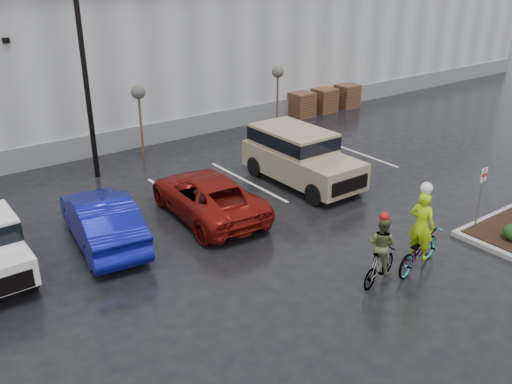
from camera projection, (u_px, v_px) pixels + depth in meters
ground at (401, 272)px, 15.02m from camera, size 120.00×120.00×0.00m
warehouse at (91, 46)px, 29.81m from camera, size 60.50×15.50×7.20m
lamppost at (80, 29)px, 19.44m from camera, size 0.50×1.00×9.22m
sapling_mid at (139, 96)px, 22.71m from camera, size 0.60×0.60×3.20m
sapling_east at (278, 75)px, 26.83m from camera, size 0.60×0.60×3.20m
pallet_stack_a at (301, 105)px, 29.75m from camera, size 1.20×1.20×1.35m
pallet_stack_b at (324, 100)px, 30.68m from camera, size 1.20×1.20×1.35m
pallet_stack_c at (346, 96)px, 31.67m from camera, size 1.20×1.20×1.35m
fire_lane_sign at (481, 191)px, 16.70m from camera, size 0.30×0.05×2.20m
car_blue at (102, 220)px, 16.30m from camera, size 2.23×4.89×1.56m
car_red at (207, 196)px, 18.12m from camera, size 2.80×5.34×1.44m
suv_tan at (302, 158)px, 20.62m from camera, size 2.20×5.10×2.06m
cyclist_hivis at (419, 243)px, 14.93m from camera, size 2.25×1.16×2.60m
cyclist_olive at (380, 257)px, 14.29m from camera, size 1.65×0.85×2.06m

